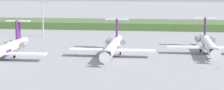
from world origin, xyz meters
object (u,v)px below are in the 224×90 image
antenna_mast (43,15)px  safety_cone_front_marker (202,67)px  safety_cone_mid_marker (219,68)px  regional_jet_nearest (4,49)px  regional_jet_third (208,44)px  regional_jet_second (113,46)px

antenna_mast → safety_cone_front_marker: antenna_mast is taller
safety_cone_front_marker → antenna_mast: bearing=138.3°
safety_cone_front_marker → safety_cone_mid_marker: (3.65, -0.54, 0.00)m
regional_jet_nearest → safety_cone_front_marker: size_ratio=56.36×
regional_jet_third → antenna_mast: 61.04m
regional_jet_third → safety_cone_front_marker: bearing=-99.9°
safety_cone_front_marker → regional_jet_second: bearing=150.7°
regional_jet_nearest → safety_cone_front_marker: regional_jet_nearest is taller
regional_jet_nearest → safety_cone_front_marker: bearing=-5.3°
safety_cone_mid_marker → regional_jet_nearest: bearing=174.5°
regional_jet_second → safety_cone_front_marker: regional_jet_second is taller
regional_jet_nearest → antenna_mast: size_ratio=1.64×
regional_jet_second → antenna_mast: (-29.00, 33.22, 5.37)m
regional_jet_third → safety_cone_front_marker: (-3.44, -19.69, -2.26)m
regional_jet_nearest → regional_jet_third: 55.08m
regional_jet_second → safety_cone_mid_marker: size_ratio=56.36×
regional_jet_third → antenna_mast: antenna_mast is taller
safety_cone_mid_marker → regional_jet_third: bearing=90.6°
regional_jet_second → regional_jet_third: (25.91, 7.08, 0.00)m
regional_jet_second → antenna_mast: size_ratio=1.64×
regional_jet_third → antenna_mast: (-54.90, 26.14, 5.37)m
regional_jet_nearest → antenna_mast: bearing=92.7°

